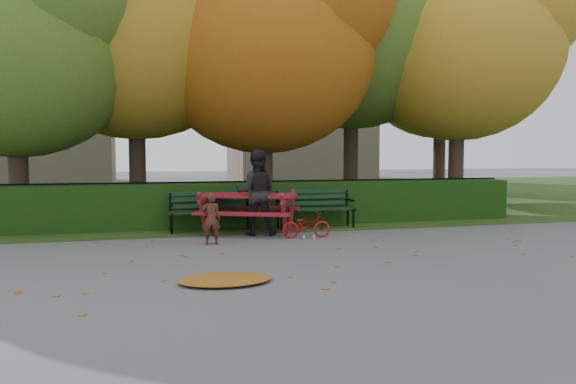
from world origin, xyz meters
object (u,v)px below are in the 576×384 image
object	(u,v)px
tree_g	(453,52)
bench_left	(210,208)
tree_e	(473,35)
adult	(256,192)
picnic_table	(248,203)
tree_d	(367,9)
bench_right	(315,205)
tree_c	(279,34)
child	(211,219)
bicycle	(306,225)
tree_b	(149,11)
tree_a	(27,30)

from	to	relation	value
tree_g	bench_left	xyz separation A→B (m)	(-9.63, -6.06, -4.85)
tree_e	adult	size ratio (longest dim) A/B	4.56
tree_e	adult	distance (m)	8.62
picnic_table	tree_d	bearing A→B (deg)	67.00
bench_right	picnic_table	size ratio (longest dim) A/B	0.73
adult	tree_c	bearing A→B (deg)	-98.97
tree_d	child	size ratio (longest dim) A/B	9.85
picnic_table	bicycle	size ratio (longest dim) A/B	2.48
tree_b	child	xyz separation A→B (m)	(0.92, -4.82, -4.92)
tree_b	bicycle	bearing A→B (deg)	-57.31
bench_left	picnic_table	xyz separation A→B (m)	(0.75, -0.50, 0.14)
tree_c	tree_d	xyz separation A→B (m)	(3.04, 1.27, 1.16)
tree_e	picnic_table	xyz separation A→B (m)	(-7.08, -2.57, -4.42)
picnic_table	bicycle	bearing A→B (deg)	-19.06
bicycle	child	bearing A→B (deg)	101.81
tree_a	bench_left	bearing A→B (deg)	-25.76
tree_b	picnic_table	world-z (taller)	tree_b
tree_b	tree_c	bearing A→B (deg)	-13.45
tree_a	bench_right	world-z (taller)	tree_a
bench_left	bicycle	world-z (taller)	bench_left
tree_g	tree_e	bearing A→B (deg)	-114.40
tree_d	tree_b	bearing A→B (deg)	-175.62
picnic_table	adult	bearing A→B (deg)	-44.53
tree_g	child	xyz separation A→B (m)	(-9.85, -7.84, -4.89)
bench_left	bench_right	size ratio (longest dim) A/B	1.00
tree_d	bicycle	distance (m)	8.33
tree_g	adult	xyz separation A→B (m)	(-8.77, -6.86, -4.48)
tree_e	picnic_table	distance (m)	8.73
tree_a	bicycle	xyz separation A→B (m)	(5.63, -3.33, -4.26)
tree_d	picnic_table	size ratio (longest dim) A/B	3.89
tree_g	picnic_table	world-z (taller)	tree_g
tree_a	tree_d	size ratio (longest dim) A/B	0.78
child	tree_e	bearing A→B (deg)	-149.96
tree_b	picnic_table	size ratio (longest dim) A/B	3.57
bench_left	child	world-z (taller)	child
bench_left	bench_right	xyz separation A→B (m)	(2.40, 0.00, 0.00)
tree_c	child	bearing A→B (deg)	-120.24
picnic_table	adult	distance (m)	0.40
child	tree_b	bearing A→B (deg)	-74.69
tree_d	bench_left	distance (m)	8.31
tree_a	tree_d	distance (m)	9.33
tree_a	tree_g	xyz separation A→B (m)	(13.52, 4.18, 0.85)
tree_d	adult	size ratio (longest dim) A/B	5.36
picnic_table	bench_left	bearing A→B (deg)	170.91
tree_d	child	world-z (taller)	tree_d
tree_a	tree_b	xyz separation A→B (m)	(2.74, 1.17, 0.88)
bench_left	tree_g	bearing A→B (deg)	32.17
bicycle	adult	bearing A→B (deg)	55.93
tree_d	child	distance (m)	9.36
tree_a	tree_c	world-z (taller)	tree_c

